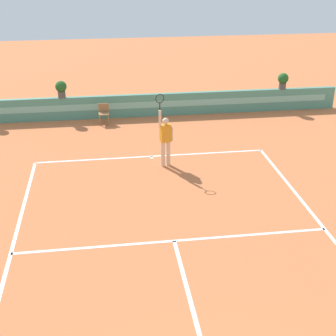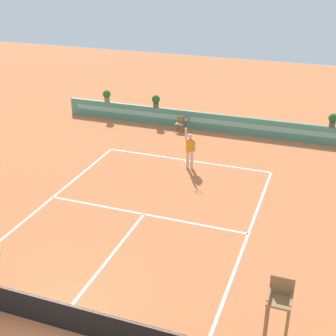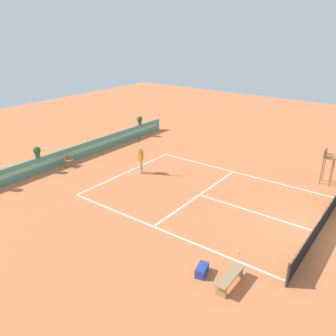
{
  "view_description": "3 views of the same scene",
  "coord_description": "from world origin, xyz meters",
  "views": [
    {
      "loc": [
        -1.6,
        -3.88,
        6.98
      ],
      "look_at": [
        0.16,
        8.72,
        1.0
      ],
      "focal_mm": 51.14,
      "sensor_mm": 36.0,
      "label": 1
    },
    {
      "loc": [
        6.26,
        -8.17,
        9.4
      ],
      "look_at": [
        0.16,
        8.72,
        1.0
      ],
      "focal_mm": 50.16,
      "sensor_mm": 36.0,
      "label": 2
    },
    {
      "loc": [
        -14.97,
        -2.53,
        8.76
      ],
      "look_at": [
        0.16,
        8.72,
        1.0
      ],
      "focal_mm": 37.18,
      "sensor_mm": 36.0,
      "label": 3
    }
  ],
  "objects": [
    {
      "name": "tennis_ball_near_baseline",
      "position": [
        -3.6,
        2.29,
        0.03
      ],
      "size": [
        0.07,
        0.07,
        0.07
      ],
      "primitive_type": "sphere",
      "color": "#CCE033",
      "rests_on": "ground"
    },
    {
      "name": "net",
      "position": [
        0.0,
        0.0,
        0.51
      ],
      "size": [
        8.92,
        0.1,
        1.0
      ],
      "color": "#333333",
      "rests_on": "ground"
    },
    {
      "name": "potted_plant_far_right",
      "position": [
        6.48,
        16.39,
        1.41
      ],
      "size": [
        0.48,
        0.48,
        0.72
      ],
      "color": "#514C47",
      "rests_on": "back_wall_barrier"
    },
    {
      "name": "back_wall_barrier",
      "position": [
        0.0,
        16.39,
        0.5
      ],
      "size": [
        18.0,
        0.21,
        1.0
      ],
      "color": "#4C8E7A",
      "rests_on": "ground"
    },
    {
      "name": "potted_plant_left",
      "position": [
        -3.36,
        16.39,
        1.41
      ],
      "size": [
        0.48,
        0.48,
        0.72
      ],
      "color": "#514C47",
      "rests_on": "back_wall_barrier"
    },
    {
      "name": "tennis_player",
      "position": [
        0.4,
        11.04,
        1.05
      ],
      "size": [
        0.61,
        0.3,
        2.58
      ],
      "color": "beige",
      "rests_on": "ground"
    },
    {
      "name": "court_lines",
      "position": [
        0.0,
        6.72,
        0.0
      ],
      "size": [
        8.32,
        11.94,
        0.01
      ],
      "color": "white",
      "rests_on": "ground"
    },
    {
      "name": "ball_kid_chair",
      "position": [
        -1.62,
        15.66,
        0.48
      ],
      "size": [
        0.44,
        0.44,
        0.85
      ],
      "color": "olive",
      "rests_on": "ground"
    },
    {
      "name": "umpire_chair",
      "position": [
        5.77,
        1.26,
        1.34
      ],
      "size": [
        0.6,
        0.6,
        2.14
      ],
      "color": "olive",
      "rests_on": "ground"
    },
    {
      "name": "ground_plane",
      "position": [
        0.0,
        6.0,
        0.0
      ],
      "size": [
        60.0,
        60.0,
        0.0
      ],
      "primitive_type": "plane",
      "color": "#C66B3D"
    },
    {
      "name": "potted_plant_far_left",
      "position": [
        -6.54,
        16.39,
        1.41
      ],
      "size": [
        0.48,
        0.48,
        0.72
      ],
      "color": "gray",
      "rests_on": "back_wall_barrier"
    }
  ]
}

